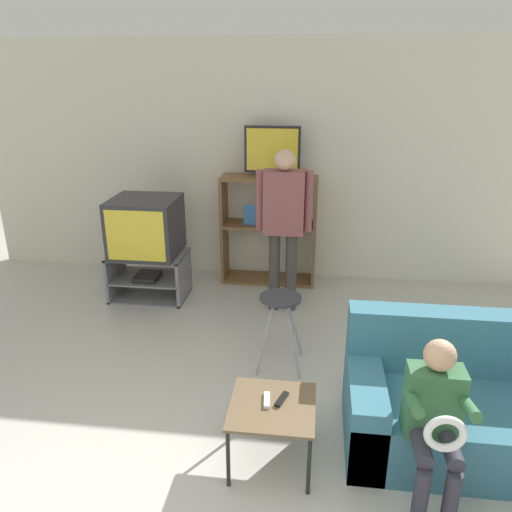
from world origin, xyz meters
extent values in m
cube|color=silver|center=(0.00, 4.08, 1.30)|extent=(6.40, 0.06, 2.60)
cube|color=slate|center=(-1.07, 3.25, 0.01)|extent=(0.77, 0.52, 0.02)
cube|color=slate|center=(-1.07, 3.25, 0.22)|extent=(0.74, 0.52, 0.02)
cube|color=slate|center=(-1.07, 3.25, 0.47)|extent=(0.77, 0.52, 0.02)
cube|color=slate|center=(-1.44, 3.25, 0.24)|extent=(0.03, 0.52, 0.48)
cube|color=slate|center=(-0.70, 3.25, 0.24)|extent=(0.03, 0.52, 0.48)
cube|color=black|center=(-1.07, 3.18, 0.25)|extent=(0.24, 0.28, 0.05)
cube|color=#2D2D33|center=(-1.07, 3.26, 0.77)|extent=(0.66, 0.62, 0.58)
cube|color=yellow|center=(-1.07, 2.95, 0.77)|extent=(0.58, 0.01, 0.50)
cube|color=brown|center=(-0.37, 3.83, 0.60)|extent=(0.03, 0.36, 1.20)
cube|color=brown|center=(0.63, 3.83, 0.60)|extent=(0.03, 0.36, 1.20)
cube|color=brown|center=(0.13, 3.83, 0.02)|extent=(0.97, 0.36, 0.03)
cube|color=brown|center=(0.13, 3.83, 0.66)|extent=(0.97, 0.36, 0.03)
cube|color=brown|center=(0.13, 3.83, 1.18)|extent=(0.97, 0.36, 0.03)
cube|color=#3870B7|center=(-0.05, 3.77, 0.78)|extent=(0.18, 0.04, 0.22)
cube|color=black|center=(0.15, 3.86, 1.22)|extent=(0.21, 0.20, 0.04)
cube|color=black|center=(0.15, 3.86, 1.48)|extent=(0.59, 0.04, 0.49)
cube|color=yellow|center=(0.15, 3.84, 1.48)|extent=(0.54, 0.01, 0.44)
cylinder|color=#99999E|center=(0.29, 2.00, 0.30)|extent=(0.15, 0.16, 0.60)
cylinder|color=#99999E|center=(0.50, 2.00, 0.30)|extent=(0.15, 0.16, 0.60)
cylinder|color=#99999E|center=(0.29, 2.22, 0.30)|extent=(0.15, 0.16, 0.60)
cylinder|color=#99999E|center=(0.50, 2.22, 0.30)|extent=(0.15, 0.16, 0.60)
cylinder|color=#333338|center=(0.40, 2.11, 0.60)|extent=(0.33, 0.33, 0.02)
cube|color=brown|center=(0.44, 1.04, 0.40)|extent=(0.51, 0.51, 0.02)
cylinder|color=black|center=(0.21, 0.81, 0.20)|extent=(0.02, 0.02, 0.40)
cylinder|color=black|center=(0.67, 0.81, 0.20)|extent=(0.02, 0.02, 0.40)
cylinder|color=black|center=(0.21, 1.27, 0.20)|extent=(0.02, 0.02, 0.40)
cylinder|color=black|center=(0.67, 1.27, 0.20)|extent=(0.02, 0.02, 0.40)
cube|color=black|center=(0.49, 1.09, 0.42)|extent=(0.08, 0.15, 0.02)
cube|color=silver|center=(0.40, 1.07, 0.42)|extent=(0.05, 0.15, 0.02)
cube|color=teal|center=(1.70, 1.30, 0.19)|extent=(1.62, 0.81, 0.39)
cube|color=teal|center=(1.70, 1.61, 0.60)|extent=(1.62, 0.20, 0.43)
cube|color=teal|center=(1.00, 1.30, 0.25)|extent=(0.22, 0.81, 0.51)
cylinder|color=#3D3833|center=(0.26, 3.13, 0.40)|extent=(0.11, 0.11, 0.80)
cylinder|color=#3D3833|center=(0.42, 3.13, 0.40)|extent=(0.11, 0.11, 0.80)
cube|color=#8C4C4C|center=(0.34, 3.13, 1.10)|extent=(0.38, 0.20, 0.60)
cylinder|color=#8C4C4C|center=(0.11, 3.13, 1.12)|extent=(0.08, 0.08, 0.57)
cylinder|color=#8C4C4C|center=(0.57, 3.13, 1.12)|extent=(0.08, 0.08, 0.57)
sphere|color=#DBAD89|center=(0.34, 3.13, 1.50)|extent=(0.19, 0.19, 0.19)
cylinder|color=#2D2D38|center=(1.25, 0.65, 0.19)|extent=(0.08, 0.08, 0.39)
cylinder|color=#2D2D38|center=(1.40, 0.65, 0.19)|extent=(0.08, 0.08, 0.39)
cylinder|color=#2D2D38|center=(1.25, 0.80, 0.43)|extent=(0.09, 0.30, 0.09)
cylinder|color=#2D2D38|center=(1.40, 0.80, 0.43)|extent=(0.09, 0.30, 0.09)
cube|color=#33663D|center=(1.32, 0.95, 0.59)|extent=(0.30, 0.17, 0.41)
cylinder|color=#33663D|center=(1.19, 0.83, 0.67)|extent=(0.06, 0.31, 0.14)
cylinder|color=#33663D|center=(1.46, 0.83, 0.67)|extent=(0.06, 0.31, 0.14)
sphere|color=tan|center=(1.32, 0.95, 0.88)|extent=(0.17, 0.17, 0.17)
torus|color=white|center=(1.32, 0.67, 0.61)|extent=(0.21, 0.04, 0.21)
camera|label=1|loc=(0.65, -1.40, 2.29)|focal=35.00mm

